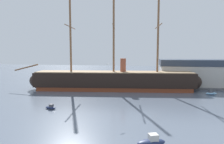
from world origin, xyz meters
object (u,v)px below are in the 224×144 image
object	(u,v)px
seagull_in_flight	(107,64)
tall_ship	(114,80)
dinghy_far_left	(53,89)
motorboat_far_right	(211,93)
motorboat_distant_centre	(127,85)
motorboat_foreground_right	(152,142)
dockside_warehouse_right	(215,74)
motorboat_mid_left	(51,107)

from	to	relation	value
seagull_in_flight	tall_ship	bearing A→B (deg)	96.36
tall_ship	dinghy_far_left	world-z (taller)	tall_ship
motorboat_far_right	motorboat_distant_centre	world-z (taller)	motorboat_distant_centre
dinghy_far_left	motorboat_foreground_right	bearing A→B (deg)	-48.42
dockside_warehouse_right	motorboat_distant_centre	bearing A→B (deg)	-173.12
motorboat_foreground_right	motorboat_mid_left	size ratio (longest dim) A/B	1.50
motorboat_distant_centre	seagull_in_flight	distance (m)	38.18
motorboat_distant_centre	seagull_in_flight	world-z (taller)	seagull_in_flight
dinghy_far_left	dockside_warehouse_right	bearing A→B (deg)	14.07
motorboat_foreground_right	motorboat_far_right	bearing A→B (deg)	63.68
motorboat_foreground_right	motorboat_distant_centre	bearing A→B (deg)	99.65
motorboat_foreground_right	seagull_in_flight	xyz separation A→B (m)	(-10.46, 17.18, 10.88)
seagull_in_flight	motorboat_far_right	bearing A→B (deg)	38.34
dinghy_far_left	motorboat_distant_centre	bearing A→B (deg)	22.60
motorboat_mid_left	seagull_in_flight	size ratio (longest dim) A/B	3.13
motorboat_foreground_right	dockside_warehouse_right	xyz separation A→B (m)	(26.72, 58.07, 5.08)
seagull_in_flight	dinghy_far_left	bearing A→B (deg)	137.19
motorboat_foreground_right	motorboat_far_right	world-z (taller)	motorboat_foreground_right
dinghy_far_left	motorboat_distant_centre	size ratio (longest dim) A/B	0.39
motorboat_far_right	tall_ship	bearing A→B (deg)	175.32
motorboat_distant_centre	dockside_warehouse_right	xyz separation A→B (m)	(35.86, 4.33, 5.07)
motorboat_mid_left	dockside_warehouse_right	distance (m)	66.77
motorboat_foreground_right	motorboat_far_right	size ratio (longest dim) A/B	1.17
motorboat_mid_left	motorboat_far_right	distance (m)	52.37
motorboat_foreground_right	dockside_warehouse_right	size ratio (longest dim) A/B	0.10
motorboat_foreground_right	dockside_warehouse_right	bearing A→B (deg)	65.29
motorboat_far_right	motorboat_distant_centre	distance (m)	32.12
tall_ship	motorboat_far_right	world-z (taller)	tall_ship
motorboat_foreground_right	motorboat_distant_centre	world-z (taller)	motorboat_distant_centre
dinghy_far_left	seagull_in_flight	distance (m)	38.28
motorboat_far_right	dockside_warehouse_right	bearing A→B (deg)	69.61
motorboat_mid_left	motorboat_far_right	size ratio (longest dim) A/B	0.78
motorboat_mid_left	motorboat_distant_centre	xyz separation A→B (m)	(15.83, 37.60, 0.22)
motorboat_distant_centre	dockside_warehouse_right	world-z (taller)	dockside_warehouse_right
motorboat_far_right	seagull_in_flight	size ratio (longest dim) A/B	4.02
motorboat_far_right	dockside_warehouse_right	world-z (taller)	dockside_warehouse_right
dockside_warehouse_right	seagull_in_flight	world-z (taller)	dockside_warehouse_right
tall_ship	motorboat_far_right	bearing A→B (deg)	-4.68
dinghy_far_left	motorboat_far_right	size ratio (longest dim) A/B	0.46
motorboat_foreground_right	motorboat_mid_left	world-z (taller)	motorboat_foreground_right
motorboat_distant_centre	dinghy_far_left	bearing A→B (deg)	-157.40
dinghy_far_left	dockside_warehouse_right	world-z (taller)	dockside_warehouse_right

